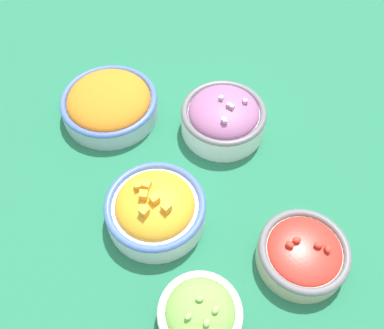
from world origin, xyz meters
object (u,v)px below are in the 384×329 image
(bowl_squash, at_px, (155,208))
(bowl_lettuce, at_px, (200,314))
(bowl_red_onion, at_px, (223,117))
(bowl_carrots, at_px, (109,103))
(bowl_cherry_tomatoes, at_px, (303,253))

(bowl_squash, bearing_deg, bowl_lettuce, 176.57)
(bowl_red_onion, xyz_separation_m, bowl_lettuce, (-0.29, 0.20, -0.01))
(bowl_lettuce, bearing_deg, bowl_carrots, -3.20)
(bowl_red_onion, relative_size, bowl_carrots, 0.85)
(bowl_cherry_tomatoes, xyz_separation_m, bowl_carrots, (0.41, 0.15, 0.00))
(bowl_carrots, bearing_deg, bowl_squash, 176.96)
(bowl_squash, relative_size, bowl_carrots, 0.88)
(bowl_red_onion, height_order, bowl_carrots, bowl_red_onion)
(bowl_squash, bearing_deg, bowl_red_onion, -58.03)
(bowl_carrots, bearing_deg, bowl_cherry_tomatoes, -159.25)
(bowl_cherry_tomatoes, xyz_separation_m, bowl_red_onion, (0.28, -0.02, 0.01))
(bowl_carrots, bearing_deg, bowl_red_onion, -127.01)
(bowl_cherry_tomatoes, bearing_deg, bowl_lettuce, 93.51)
(bowl_squash, relative_size, bowl_cherry_tomatoes, 1.17)
(bowl_squash, height_order, bowl_red_onion, bowl_squash)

